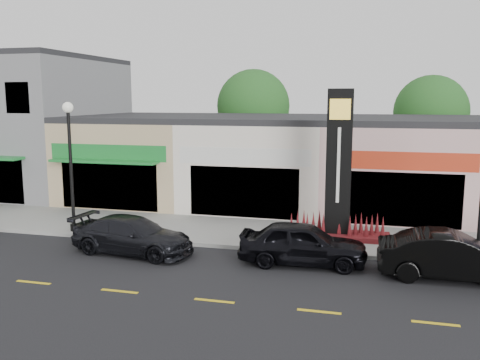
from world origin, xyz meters
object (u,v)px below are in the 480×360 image
(pylon_sign, at_px, (338,186))
(car_black_sedan, at_px, (303,243))
(lamp_west_near, at_px, (70,154))
(car_black_conv, at_px, (452,256))
(car_dark_sedan, at_px, (133,235))

(pylon_sign, xyz_separation_m, car_black_sedan, (-0.97, -3.28, -1.52))
(lamp_west_near, bearing_deg, car_black_conv, -7.19)
(car_black_sedan, height_order, car_black_conv, car_black_conv)
(lamp_west_near, distance_m, pylon_sign, 11.19)
(lamp_west_near, xyz_separation_m, pylon_sign, (11.00, 1.70, -1.20))
(car_dark_sedan, bearing_deg, car_black_conv, -83.25)
(lamp_west_near, bearing_deg, car_black_sedan, -8.97)
(pylon_sign, bearing_deg, lamp_west_near, -171.23)
(car_dark_sedan, bearing_deg, car_black_sedan, -80.70)
(car_dark_sedan, bearing_deg, lamp_west_near, 69.95)
(lamp_west_near, height_order, pylon_sign, pylon_sign)
(car_black_sedan, relative_size, car_black_conv, 0.96)
(pylon_sign, bearing_deg, car_dark_sedan, -154.16)
(car_dark_sedan, bearing_deg, pylon_sign, -57.32)
(car_black_sedan, bearing_deg, car_black_conv, -96.30)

